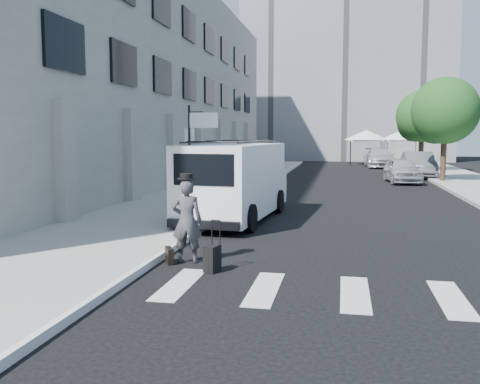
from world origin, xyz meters
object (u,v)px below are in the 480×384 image
at_px(suitcase, 212,258).
at_px(parked_car_c, 380,158).
at_px(businessman, 187,221).
at_px(cargo_van, 236,181).
at_px(briefcase, 169,256).
at_px(parked_car_b, 418,165).
at_px(parked_car_a, 402,170).

xyz_separation_m(suitcase, parked_car_c, (5.62, 36.53, 0.54)).
height_order(businessman, suitcase, businessman).
bearing_deg(suitcase, cargo_van, 111.42).
relative_size(suitcase, parked_car_c, 0.19).
height_order(cargo_van, parked_car_c, cargo_van).
bearing_deg(businessman, briefcase, 15.45).
height_order(suitcase, parked_car_b, parked_car_b).
relative_size(suitcase, parked_car_b, 0.21).
bearing_deg(parked_car_c, briefcase, -103.24).
bearing_deg(suitcase, briefcase, 168.19).
relative_size(briefcase, parked_car_b, 0.09).
distance_m(businessman, briefcase, 0.84).
bearing_deg(parked_car_b, businessman, -107.97).
xyz_separation_m(parked_car_a, parked_car_c, (-0.32, 14.90, 0.08)).
height_order(parked_car_a, parked_car_c, parked_car_c).
xyz_separation_m(cargo_van, parked_car_a, (6.80, 14.90, -0.54)).
bearing_deg(parked_car_c, cargo_van, -104.95).
xyz_separation_m(businessman, parked_car_b, (8.07, 25.02, -0.08)).
relative_size(briefcase, suitcase, 0.42).
relative_size(businessman, parked_car_c, 0.33).
bearing_deg(parked_car_a, businessman, -112.02).
bearing_deg(suitcase, parked_car_a, 88.78).
bearing_deg(briefcase, suitcase, -54.44).
bearing_deg(cargo_van, suitcase, -77.84).
relative_size(businessman, briefcase, 4.15).
distance_m(briefcase, suitcase, 1.21).
bearing_deg(parked_car_b, suitcase, -106.05).
relative_size(businessman, parked_car_b, 0.36).
relative_size(businessman, parked_car_a, 0.43).
bearing_deg(parked_car_a, cargo_van, -118.90).
bearing_deg(parked_car_a, parked_car_b, 66.63).
bearing_deg(briefcase, parked_car_a, 43.09).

